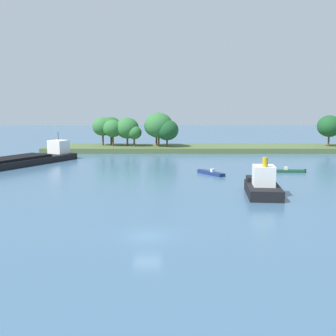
# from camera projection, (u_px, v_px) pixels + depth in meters

# --- Properties ---
(ground_plane) EXTENTS (400.00, 400.00, 0.00)m
(ground_plane) POSITION_uv_depth(u_px,v_px,m) (146.00, 236.00, 40.09)
(ground_plane) COLOR #3D607F
(treeline_island) EXTENTS (87.41, 13.72, 9.57)m
(treeline_island) POSITION_uv_depth(u_px,v_px,m) (192.00, 138.00, 111.09)
(treeline_island) COLOR #4C6038
(treeline_island) RESTS_ON ground
(small_motorboat) EXTENTS (4.34, 5.60, 1.03)m
(small_motorboat) POSITION_uv_depth(u_px,v_px,m) (210.00, 173.00, 74.50)
(small_motorboat) COLOR navy
(small_motorboat) RESTS_ON ground
(fishing_skiff) EXTENTS (5.82, 1.53, 0.95)m
(fishing_skiff) POSITION_uv_depth(u_px,v_px,m) (287.00, 171.00, 77.03)
(fishing_skiff) COLOR #19472D
(fishing_skiff) RESTS_ON ground
(tugboat) EXTENTS (4.89, 9.44, 5.15)m
(tugboat) POSITION_uv_depth(u_px,v_px,m) (262.00, 185.00, 57.77)
(tugboat) COLOR black
(tugboat) RESTS_ON ground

